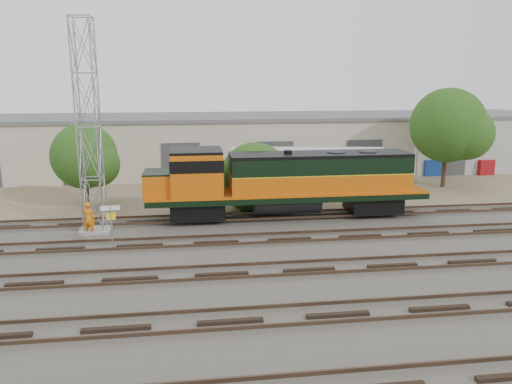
{
  "coord_description": "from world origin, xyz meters",
  "views": [
    {
      "loc": [
        -5.28,
        -23.94,
        8.61
      ],
      "look_at": [
        -1.51,
        4.0,
        2.2
      ],
      "focal_mm": 35.0,
      "sensor_mm": 36.0,
      "label": 1
    }
  ],
  "objects": [
    {
      "name": "ground",
      "position": [
        0.0,
        0.0,
        0.0
      ],
      "size": [
        140.0,
        140.0,
        0.0
      ],
      "primitive_type": "plane",
      "color": "#47423A",
      "rests_on": "ground"
    },
    {
      "name": "dirt_strip",
      "position": [
        0.0,
        15.0,
        0.01
      ],
      "size": [
        80.0,
        16.0,
        0.02
      ],
      "primitive_type": "cube",
      "color": "#726047",
      "rests_on": "ground"
    },
    {
      "name": "tracks",
      "position": [
        0.0,
        -3.0,
        0.08
      ],
      "size": [
        80.0,
        20.4,
        0.28
      ],
      "color": "black",
      "rests_on": "ground"
    },
    {
      "name": "warehouse",
      "position": [
        0.04,
        22.98,
        2.65
      ],
      "size": [
        58.4,
        10.4,
        5.3
      ],
      "color": "beige",
      "rests_on": "ground"
    },
    {
      "name": "locomotive",
      "position": [
        0.44,
        6.0,
        2.41
      ],
      "size": [
        17.49,
        3.07,
        4.2
      ],
      "color": "black",
      "rests_on": "tracks"
    },
    {
      "name": "signal_tower",
      "position": [
        -10.77,
        4.71,
        5.76
      ],
      "size": [
        1.75,
        1.75,
        11.84
      ],
      "rotation": [
        0.0,
        0.0,
        -0.06
      ],
      "color": "gray",
      "rests_on": "ground"
    },
    {
      "name": "sign_post",
      "position": [
        -9.34,
        1.26,
        1.67
      ],
      "size": [
        0.97,
        0.18,
        2.38
      ],
      "color": "gray",
      "rests_on": "ground"
    },
    {
      "name": "worker",
      "position": [
        -10.99,
        4.04,
        0.96
      ],
      "size": [
        0.81,
        0.66,
        1.92
      ],
      "primitive_type": "imported",
      "rotation": [
        0.0,
        0.0,
        2.82
      ],
      "color": "orange",
      "rests_on": "ground"
    },
    {
      "name": "semi_trailer",
      "position": [
        3.78,
        12.07,
        2.22
      ],
      "size": [
        11.68,
        4.1,
        3.53
      ],
      "rotation": [
        0.0,
        0.0,
        -0.16
      ],
      "color": "silver",
      "rests_on": "ground"
    },
    {
      "name": "dumpster_blue",
      "position": [
        16.45,
        18.47,
        0.75
      ],
      "size": [
        1.64,
        1.55,
        1.5
      ],
      "primitive_type": "cube",
      "rotation": [
        0.0,
        0.0,
        0.03
      ],
      "color": "navy",
      "rests_on": "ground"
    },
    {
      "name": "dumpster_red",
      "position": [
        21.55,
        18.2,
        0.7
      ],
      "size": [
        1.62,
        1.53,
        1.4
      ],
      "primitive_type": "cube",
      "rotation": [
        0.0,
        0.0,
        0.09
      ],
      "color": "maroon",
      "rests_on": "ground"
    },
    {
      "name": "tree_west",
      "position": [
        -12.06,
        10.26,
        3.43
      ],
      "size": [
        4.61,
        4.39,
        5.74
      ],
      "color": "#382619",
      "rests_on": "ground"
    },
    {
      "name": "tree_mid",
      "position": [
        -0.71,
        8.46,
        1.99
      ],
      "size": [
        5.02,
        4.79,
        4.79
      ],
      "color": "#382619",
      "rests_on": "ground"
    },
    {
      "name": "tree_east",
      "position": [
        15.45,
        13.21,
        4.85
      ],
      "size": [
        6.19,
        5.89,
        7.95
      ],
      "color": "#382619",
      "rests_on": "ground"
    }
  ]
}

